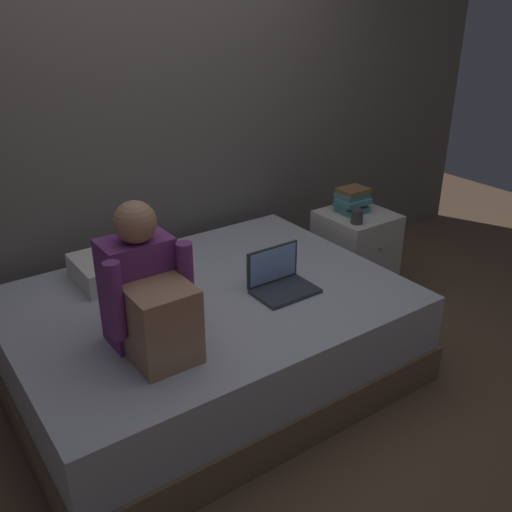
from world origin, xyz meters
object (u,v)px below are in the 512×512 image
Objects in this scene: book_stack at (352,200)px; mug at (357,217)px; bed at (208,337)px; person_sitting at (148,296)px; laptop at (280,280)px; nightstand at (355,254)px; pillow at (128,264)px.

book_stack reaches higher than mug.
bed is at bearing -174.41° from mug.
person_sitting is 0.80m from laptop.
nightstand is at bearing 23.12° from laptop.
person_sitting is at bearing -106.04° from pillow.
pillow reaches higher than nightstand.
book_stack reaches higher than laptop.
bed is 1.32m from nightstand.
book_stack is at bearing -6.28° from pillow.
pillow is at bearing 117.02° from bed.
pillow is at bearing 173.72° from book_stack.
book_stack is at bearing 54.94° from mug.
person_sitting is 1.81m from book_stack.
nightstand reaches higher than bed.
nightstand is at bearing 10.22° from bed.
pillow is 6.22× the size of mug.
bed is 22.22× the size of mug.
nightstand is at bearing 15.86° from person_sitting.
mug is at bearing -13.48° from pillow.
person_sitting is 1.17× the size of pillow.
laptop is (0.34, -0.17, 0.31)m from bed.
person_sitting is 2.05× the size of laptop.
mug is (0.83, 0.29, 0.08)m from laptop.
nightstand is 2.81× the size of book_stack.
mug is at bearing 19.25° from laptop.
person_sitting is (-1.73, -0.49, 0.46)m from nightstand.
laptop is 0.57× the size of pillow.
nightstand is (1.30, 0.23, 0.05)m from bed.
book_stack is 2.34× the size of mug.
person_sitting is 0.76m from pillow.
nightstand is 0.38m from mug.
bed is at bearing 152.96° from laptop.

